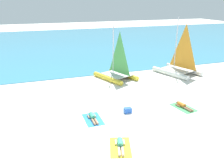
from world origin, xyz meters
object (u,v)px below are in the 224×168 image
towel_left (93,119)px  sunbather_middle (120,144)px  sailboat_yellow (116,71)px  sunbather_left (93,117)px  sunbather_right (183,106)px  towel_middle (120,147)px  cooler_box (128,110)px  towel_right (183,108)px  sailboat_white (179,66)px

towel_left → sunbather_middle: sunbather_middle is taller
sailboat_yellow → sunbather_left: size_ratio=3.33×
sunbather_left → sunbather_right: bearing=-3.8°
towel_left → sunbather_left: (-0.00, 0.07, 0.13)m
sunbather_left → towel_middle: size_ratio=0.82×
cooler_box → sunbather_right: bearing=-7.1°
towel_right → cooler_box: 4.18m
sailboat_yellow → towel_middle: sailboat_yellow is taller
sailboat_white → sunbather_right: bearing=-140.1°
sunbather_middle → cooler_box: 4.12m
sailboat_white → towel_middle: 14.84m
towel_left → sunbather_right: size_ratio=1.21×
sailboat_yellow → sailboat_white: 6.72m
towel_middle → sunbather_middle: 0.14m
sunbather_left → sunbather_right: 6.68m
sunbather_left → sailboat_white: bearing=31.4°
sailboat_white → towel_left: sailboat_white is taller
sailboat_yellow → sunbather_right: size_ratio=3.32×
sailboat_yellow → cooler_box: bearing=-125.3°
towel_middle → sunbather_right: 6.88m
towel_right → sailboat_yellow: bearing=106.1°
towel_middle → towel_right: bearing=27.0°
towel_left → towel_middle: size_ratio=1.00×
towel_right → cooler_box: cooler_box is taller
sailboat_yellow → towel_middle: 11.69m
cooler_box → towel_middle: bearing=-118.1°
sailboat_white → towel_left: size_ratio=3.05×
sunbather_left → towel_middle: (0.57, -3.58, -0.13)m
sailboat_yellow → sunbather_left: (-4.40, -7.44, -0.64)m
sunbather_left → cooler_box: 2.54m
sailboat_white → sunbather_middle: (-10.50, -10.37, -0.73)m
sunbather_left → towel_middle: bearing=-81.3°
towel_left → towel_middle: bearing=-80.8°
sailboat_white → towel_right: sailboat_white is taller
towel_left → sunbather_left: sunbather_left is taller
towel_left → towel_right: same height
sailboat_yellow → towel_left: sailboat_yellow is taller
sunbather_middle → cooler_box: size_ratio=3.08×
towel_left → cooler_box: bearing=3.9°
sunbather_right → cooler_box: (-4.13, 0.51, 0.05)m
cooler_box → towel_left: bearing=-176.1°
towel_right → sunbather_right: sunbather_right is taller
sailboat_white → towel_left: 13.10m
sailboat_yellow → sunbather_middle: 11.62m
sailboat_white → towel_middle: size_ratio=3.05×
towel_middle → towel_right: size_ratio=1.00×
sunbather_right → sunbather_left: bearing=167.8°
towel_left → sunbather_middle: size_ratio=1.23×
towel_middle → sailboat_white: bearing=44.8°
sailboat_yellow → sunbather_left: sailboat_yellow is taller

